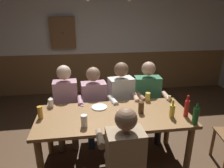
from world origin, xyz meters
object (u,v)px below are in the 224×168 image
object	(u,v)px
dining_table	(114,122)
pint_glass_2	(84,121)
person_1	(95,101)
pint_glass_3	(51,103)
person_0	(66,102)
condiment_caddy	(123,113)
bottle_1	(172,111)
bottle_2	(196,116)
person_2	(122,97)
wall_dart_cabinet	(63,33)
table_candle	(169,98)
pint_glass_1	(141,107)
pint_glass_4	(40,112)
bottle_0	(187,108)
pint_glass_0	(148,97)
person_4	(123,154)
person_3	(148,97)
plate_0	(99,107)

from	to	relation	value
dining_table	pint_glass_2	bearing A→B (deg)	-149.58
person_1	pint_glass_3	size ratio (longest dim) A/B	10.43
person_0	condiment_caddy	distance (m)	1.01
bottle_1	bottle_2	size ratio (longest dim) A/B	0.89
person_2	wall_dart_cabinet	size ratio (longest dim) A/B	1.79
condiment_caddy	pint_glass_3	bearing A→B (deg)	159.00
person_0	table_candle	size ratio (longest dim) A/B	15.44
pint_glass_1	pint_glass_4	world-z (taller)	pint_glass_4
table_candle	pint_glass_4	world-z (taller)	pint_glass_4
bottle_2	pint_glass_3	size ratio (longest dim) A/B	2.26
wall_dart_cabinet	bottle_2	bearing A→B (deg)	-60.07
person_1	wall_dart_cabinet	world-z (taller)	wall_dart_cabinet
bottle_0	pint_glass_0	bearing A→B (deg)	123.24
condiment_caddy	pint_glass_1	distance (m)	0.25
person_2	bottle_1	xyz separation A→B (m)	(0.47, -0.80, 0.14)
table_candle	wall_dart_cabinet	world-z (taller)	wall_dart_cabinet
person_4	bottle_2	size ratio (longest dim) A/B	4.65
person_3	person_4	bearing A→B (deg)	66.50
person_2	person_3	xyz separation A→B (m)	(0.42, -0.01, -0.01)
person_3	pint_glass_1	distance (m)	0.71
person_3	bottle_1	xyz separation A→B (m)	(0.05, -0.79, 0.15)
table_candle	bottle_0	bearing A→B (deg)	-87.61
condiment_caddy	wall_dart_cabinet	distance (m)	2.86
person_4	person_3	bearing A→B (deg)	60.70
bottle_2	pint_glass_2	size ratio (longest dim) A/B	1.81
dining_table	bottle_1	size ratio (longest dim) A/B	8.38
bottle_1	pint_glass_4	bearing A→B (deg)	173.01
wall_dart_cabinet	person_4	bearing A→B (deg)	-76.31
person_3	condiment_caddy	bearing A→B (deg)	54.01
person_4	person_2	bearing A→B (deg)	77.51
bottle_2	pint_glass_1	size ratio (longest dim) A/B	1.73
condiment_caddy	bottle_2	xyz separation A→B (m)	(0.79, -0.32, 0.08)
person_0	pint_glass_2	size ratio (longest dim) A/B	8.65
dining_table	plate_0	world-z (taller)	plate_0
person_1	wall_dart_cabinet	distance (m)	2.21
person_1	person_2	world-z (taller)	person_2
wall_dart_cabinet	pint_glass_0	bearing A→B (deg)	-59.24
pint_glass_3	bottle_2	bearing A→B (deg)	-21.58
pint_glass_1	table_candle	bearing A→B (deg)	30.06
person_1	person_4	world-z (taller)	person_4
dining_table	pint_glass_4	xyz separation A→B (m)	(-0.91, 0.04, 0.18)
person_0	pint_glass_1	size ratio (longest dim) A/B	8.29
person_0	table_candle	distance (m)	1.55
person_1	bottle_2	bearing A→B (deg)	133.32
person_1	pint_glass_4	world-z (taller)	person_1
person_3	bottle_2	distance (m)	1.02
person_1	person_3	world-z (taller)	person_3
table_candle	pint_glass_3	xyz separation A→B (m)	(-1.68, 0.04, 0.02)
bottle_0	person_0	bearing A→B (deg)	152.37
person_2	condiment_caddy	size ratio (longest dim) A/B	8.94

